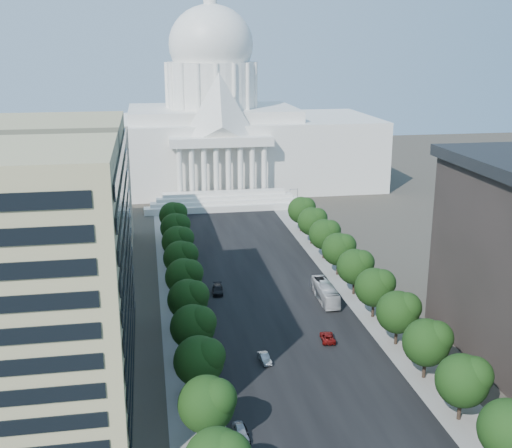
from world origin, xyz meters
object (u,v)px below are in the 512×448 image
car_red (327,337)px  city_bus (325,292)px  car_dark_b (218,290)px  car_silver (265,358)px  car_dark_a (243,434)px  car_parked (240,433)px

car_red → city_bus: 18.87m
car_red → car_dark_b: (-16.96, 25.96, 0.09)m
car_silver → car_dark_b: bearing=91.0°
car_silver → car_red: (12.62, 5.91, 0.01)m
car_dark_a → car_silver: car_silver is taller
car_dark_a → car_red: size_ratio=0.80×
car_silver → car_dark_b: size_ratio=0.77×
car_dark_b → city_bus: 22.99m
car_parked → car_dark_b: bearing=83.7°
car_dark_a → car_silver: (6.82, 20.75, 0.01)m
car_dark_a → city_bus: city_bus is taller
car_red → car_parked: (-19.75, -26.47, 0.10)m
city_bus → car_red: bearing=-103.1°
car_dark_a → car_dark_b: bearing=85.6°
car_red → car_parked: car_parked is taller
car_dark_a → car_dark_b: 52.68m
car_dark_b → city_bus: bearing=-14.8°
car_dark_a → car_red: (19.44, 26.66, 0.02)m
car_red → city_bus: bearing=-98.0°
car_dark_a → car_dark_b: size_ratio=0.73×
car_red → car_dark_b: car_dark_b is taller
car_dark_b → city_bus: size_ratio=0.42×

